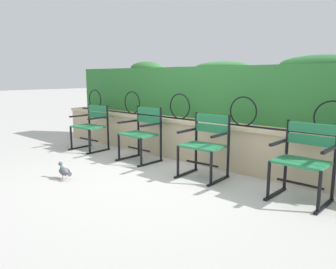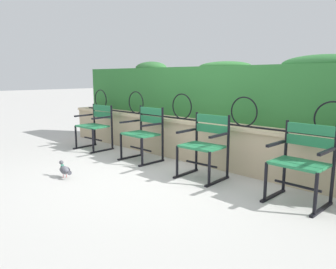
{
  "view_description": "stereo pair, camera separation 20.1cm",
  "coord_description": "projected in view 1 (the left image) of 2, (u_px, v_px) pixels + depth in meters",
  "views": [
    {
      "loc": [
        3.0,
        -3.28,
        1.35
      ],
      "look_at": [
        0.0,
        0.08,
        0.55
      ],
      "focal_mm": 34.82,
      "sensor_mm": 36.0,
      "label": 1
    },
    {
      "loc": [
        3.14,
        -3.14,
        1.35
      ],
      "look_at": [
        0.0,
        0.08,
        0.55
      ],
      "focal_mm": 34.82,
      "sensor_mm": 36.0,
      "label": 2
    }
  ],
  "objects": [
    {
      "name": "ground_plane",
      "position": [
        164.0,
        173.0,
        4.61
      ],
      "size": [
        60.0,
        60.0,
        0.0
      ],
      "primitive_type": "plane",
      "color": "#B7B5AF"
    },
    {
      "name": "stone_wall",
      "position": [
        201.0,
        141.0,
        5.18
      ],
      "size": [
        6.77,
        0.41,
        0.67
      ],
      "color": "tan",
      "rests_on": "ground"
    },
    {
      "name": "iron_arch_fence",
      "position": [
        183.0,
        109.0,
        5.24
      ],
      "size": [
        6.25,
        0.02,
        0.42
      ],
      "color": "black",
      "rests_on": "stone_wall"
    },
    {
      "name": "hedge_row",
      "position": [
        218.0,
        90.0,
        5.34
      ],
      "size": [
        6.64,
        0.5,
        0.97
      ],
      "color": "#2D7033",
      "rests_on": "stone_wall"
    },
    {
      "name": "park_chair_leftmost",
      "position": [
        91.0,
        125.0,
        6.06
      ],
      "size": [
        0.61,
        0.55,
        0.83
      ],
      "color": "#237547",
      "rests_on": "ground"
    },
    {
      "name": "park_chair_centre_left",
      "position": [
        142.0,
        132.0,
        5.26
      ],
      "size": [
        0.59,
        0.53,
        0.87
      ],
      "color": "#237547",
      "rests_on": "ground"
    },
    {
      "name": "park_chair_centre_right",
      "position": [
        205.0,
        144.0,
        4.39
      ],
      "size": [
        0.59,
        0.55,
        0.86
      ],
      "color": "#237547",
      "rests_on": "ground"
    },
    {
      "name": "park_chair_rightmost",
      "position": [
        304.0,
        159.0,
        3.56
      ],
      "size": [
        0.59,
        0.54,
        0.86
      ],
      "color": "#237547",
      "rests_on": "ground"
    },
    {
      "name": "pigeon_near_chairs",
      "position": [
        64.0,
        171.0,
        4.33
      ],
      "size": [
        0.29,
        0.11,
        0.22
      ],
      "color": "#5B5B66",
      "rests_on": "ground"
    }
  ]
}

